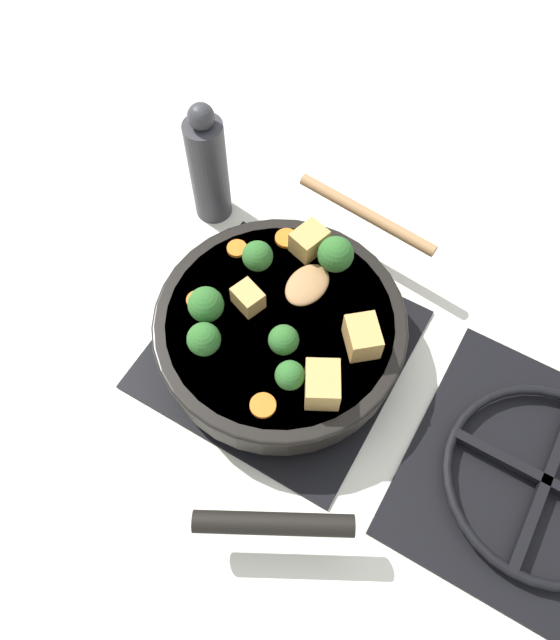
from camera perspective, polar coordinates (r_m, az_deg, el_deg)
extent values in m
plane|color=silver|center=(0.83, 0.00, -2.69)|extent=(2.40, 2.40, 0.00)
cube|color=black|center=(0.83, 0.00, -2.57)|extent=(0.31, 0.31, 0.01)
torus|color=black|center=(0.82, 0.00, -2.07)|extent=(0.24, 0.24, 0.01)
cube|color=black|center=(0.82, 0.00, -2.07)|extent=(0.01, 0.23, 0.01)
cube|color=black|center=(0.82, 0.00, -2.07)|extent=(0.23, 0.01, 0.01)
cube|color=black|center=(0.83, 22.72, -13.69)|extent=(0.31, 0.31, 0.01)
torus|color=black|center=(0.81, 23.11, -13.37)|extent=(0.24, 0.24, 0.01)
cube|color=black|center=(0.81, 23.11, -13.37)|extent=(0.01, 0.23, 0.01)
cube|color=black|center=(0.81, 23.11, -13.37)|extent=(0.23, 0.01, 0.01)
cylinder|color=black|center=(0.79, 0.00, -0.97)|extent=(0.31, 0.31, 0.05)
cylinder|color=brown|center=(0.78, 0.00, -0.83)|extent=(0.28, 0.28, 0.05)
torus|color=black|center=(0.77, 0.00, -0.14)|extent=(0.32, 0.32, 0.01)
cylinder|color=black|center=(0.69, -0.60, -18.12)|extent=(0.10, 0.16, 0.02)
ellipsoid|color=#A87A4C|center=(0.78, 2.51, 3.23)|extent=(0.07, 0.05, 0.01)
cylinder|color=#A87A4C|center=(0.85, 7.92, 9.57)|extent=(0.04, 0.21, 0.02)
cube|color=tan|center=(0.76, -2.88, 2.12)|extent=(0.04, 0.04, 0.03)
cube|color=tan|center=(0.81, 2.68, 7.23)|extent=(0.05, 0.04, 0.03)
cube|color=tan|center=(0.74, 7.55, -1.54)|extent=(0.06, 0.06, 0.04)
cube|color=tan|center=(0.71, 3.89, -5.90)|extent=(0.06, 0.06, 0.04)
cylinder|color=#709956|center=(0.74, -6.81, -2.50)|extent=(0.01, 0.01, 0.01)
sphere|color=#2D6628|center=(0.73, -6.98, -1.76)|extent=(0.04, 0.04, 0.04)
cylinder|color=#709956|center=(0.80, 4.98, 5.06)|extent=(0.01, 0.01, 0.01)
sphere|color=#2D6628|center=(0.78, 5.11, 6.01)|extent=(0.05, 0.05, 0.05)
cylinder|color=#709956|center=(0.74, 0.32, -2.53)|extent=(0.01, 0.01, 0.01)
sphere|color=#2D6628|center=(0.72, 0.33, -1.83)|extent=(0.04, 0.04, 0.04)
cylinder|color=#709956|center=(0.72, 0.89, -5.69)|extent=(0.01, 0.01, 0.01)
sphere|color=#2D6628|center=(0.70, 0.91, -5.08)|extent=(0.03, 0.03, 0.03)
cylinder|color=#709956|center=(0.80, -2.02, 5.02)|extent=(0.01, 0.01, 0.01)
sphere|color=#2D6628|center=(0.78, -2.07, 5.87)|extent=(0.04, 0.04, 0.04)
cylinder|color=#709956|center=(0.77, -6.62, 0.56)|extent=(0.01, 0.01, 0.01)
sphere|color=#2D6628|center=(0.75, -6.79, 1.41)|extent=(0.04, 0.04, 0.04)
cylinder|color=orange|center=(0.78, -7.56, 1.80)|extent=(0.03, 0.03, 0.01)
cylinder|color=orange|center=(0.82, -3.95, 6.54)|extent=(0.03, 0.03, 0.01)
cylinder|color=orange|center=(0.83, 0.59, 7.48)|extent=(0.03, 0.03, 0.01)
cylinder|color=orange|center=(0.71, -1.57, -7.82)|extent=(0.03, 0.03, 0.01)
cylinder|color=#333338|center=(0.91, -6.53, 13.38)|extent=(0.05, 0.05, 0.17)
sphere|color=#333338|center=(0.83, -7.24, 17.97)|extent=(0.04, 0.04, 0.04)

